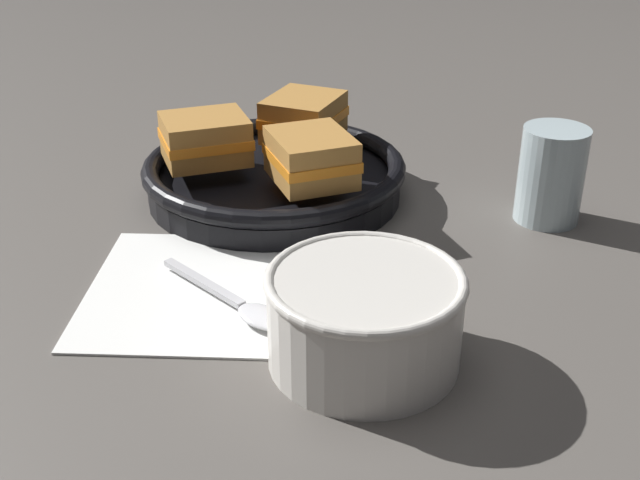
# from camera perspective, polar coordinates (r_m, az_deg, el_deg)

# --- Properties ---
(ground_plane) EXTENTS (4.00, 4.00, 0.00)m
(ground_plane) POSITION_cam_1_polar(r_m,az_deg,el_deg) (0.67, 0.13, -3.68)
(ground_plane) COLOR #56514C
(napkin) EXTENTS (0.26, 0.23, 0.00)m
(napkin) POSITION_cam_1_polar(r_m,az_deg,el_deg) (0.67, -6.73, -3.45)
(napkin) COLOR white
(napkin) RESTS_ON ground_plane
(soup_bowl) EXTENTS (0.14, 0.14, 0.07)m
(soup_bowl) POSITION_cam_1_polar(r_m,az_deg,el_deg) (0.57, 3.19, -5.20)
(soup_bowl) COLOR silver
(soup_bowl) RESTS_ON ground_plane
(spoon) EXTENTS (0.13, 0.09, 0.01)m
(spoon) POSITION_cam_1_polar(r_m,az_deg,el_deg) (0.64, -5.36, -4.74)
(spoon) COLOR silver
(spoon) RESTS_ON napkin
(skillet) EXTENTS (0.27, 0.38, 0.04)m
(skillet) POSITION_cam_1_polar(r_m,az_deg,el_deg) (0.84, -3.23, 4.58)
(skillet) COLOR black
(skillet) RESTS_ON ground_plane
(sandwich_near_left) EXTENTS (0.11, 0.11, 0.05)m
(sandwich_near_left) POSITION_cam_1_polar(r_m,az_deg,el_deg) (0.77, -0.64, 5.88)
(sandwich_near_left) COLOR #B27A38
(sandwich_near_left) RESTS_ON skillet
(sandwich_near_right) EXTENTS (0.09, 0.10, 0.05)m
(sandwich_near_right) POSITION_cam_1_polar(r_m,az_deg,el_deg) (0.88, -1.16, 8.72)
(sandwich_near_right) COLOR #B27A38
(sandwich_near_right) RESTS_ON skillet
(sandwich_far_left) EXTENTS (0.11, 0.11, 0.05)m
(sandwich_far_left) POSITION_cam_1_polar(r_m,az_deg,el_deg) (0.82, -8.16, 7.14)
(sandwich_far_left) COLOR #B27A38
(sandwich_far_left) RESTS_ON skillet
(drinking_glass) EXTENTS (0.06, 0.06, 0.09)m
(drinking_glass) POSITION_cam_1_polar(r_m,az_deg,el_deg) (0.80, 16.12, 4.47)
(drinking_glass) COLOR silver
(drinking_glass) RESTS_ON ground_plane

